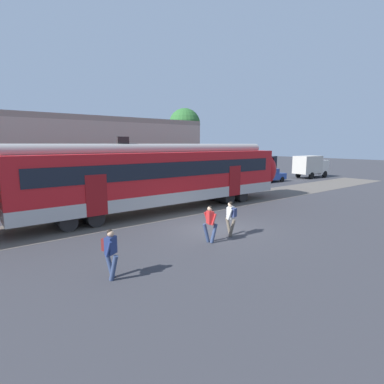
# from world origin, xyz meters

# --- Properties ---
(ground_plane) EXTENTS (160.00, 160.00, 0.00)m
(ground_plane) POSITION_xyz_m (0.00, 0.00, 0.00)
(ground_plane) COLOR #38383D
(commuter_train) EXTENTS (38.05, 3.07, 4.73)m
(commuter_train) POSITION_xyz_m (-8.37, 5.22, 2.25)
(commuter_train) COLOR #B7B2AD
(commuter_train) RESTS_ON ground
(pedestrian_navy) EXTENTS (0.50, 0.71, 1.67)m
(pedestrian_navy) POSITION_xyz_m (-6.58, -2.21, 0.99)
(pedestrian_navy) COLOR navy
(pedestrian_navy) RESTS_ON ground
(pedestrian_red) EXTENTS (0.60, 0.62, 1.67)m
(pedestrian_red) POSITION_xyz_m (-1.68, -1.42, 0.96)
(pedestrian_red) COLOR navy
(pedestrian_red) RESTS_ON ground
(pedestrian_white) EXTENTS (0.53, 0.70, 1.67)m
(pedestrian_white) POSITION_xyz_m (-0.28, -1.30, 0.99)
(pedestrian_white) COLOR #6B6051
(pedestrian_white) RESTS_ON ground
(parked_car_tan) EXTENTS (4.06, 1.87, 1.54)m
(parked_car_tan) POSITION_xyz_m (12.83, 10.34, 0.78)
(parked_car_tan) COLOR tan
(parked_car_tan) RESTS_ON ground
(parked_car_blue) EXTENTS (4.06, 1.88, 1.54)m
(parked_car_blue) POSITION_xyz_m (17.68, 10.46, 0.78)
(parked_car_blue) COLOR #284799
(parked_car_blue) RESTS_ON ground
(box_truck) EXTENTS (5.31, 2.24, 2.82)m
(box_truck) POSITION_xyz_m (25.55, 10.09, 1.57)
(box_truck) COLOR beige
(box_truck) RESTS_ON ground
(background_building) EXTENTS (20.23, 5.00, 9.20)m
(background_building) POSITION_xyz_m (-2.23, 13.55, 3.21)
(background_building) COLOR #B2A899
(background_building) RESTS_ON ground
(street_tree_right) EXTENTS (3.51, 3.51, 8.27)m
(street_tree_right) POSITION_xyz_m (10.30, 16.72, 6.47)
(street_tree_right) COLOR brown
(street_tree_right) RESTS_ON ground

